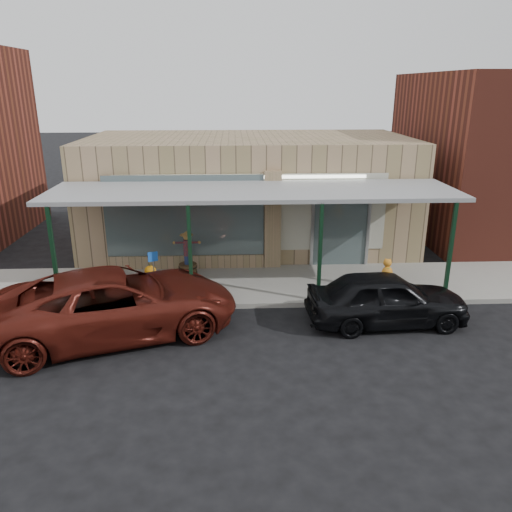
{
  "coord_description": "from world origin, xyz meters",
  "views": [
    {
      "loc": [
        -0.58,
        -10.92,
        5.99
      ],
      "look_at": [
        0.04,
        2.6,
        1.37
      ],
      "focal_mm": 35.0,
      "sensor_mm": 36.0,
      "label": 1
    }
  ],
  "objects_px": {
    "handicap_sign": "(154,268)",
    "barrel_scarecrow": "(188,260)",
    "parked_sedan": "(387,298)",
    "car_maroon": "(116,303)",
    "barrel_pumpkin": "(151,280)"
  },
  "relations": [
    {
      "from": "barrel_pumpkin",
      "to": "handicap_sign",
      "type": "height_order",
      "value": "handicap_sign"
    },
    {
      "from": "handicap_sign",
      "to": "parked_sedan",
      "type": "relative_size",
      "value": 0.32
    },
    {
      "from": "barrel_scarecrow",
      "to": "parked_sedan",
      "type": "bearing_deg",
      "value": -30.1
    },
    {
      "from": "barrel_scarecrow",
      "to": "handicap_sign",
      "type": "relative_size",
      "value": 1.08
    },
    {
      "from": "parked_sedan",
      "to": "car_maroon",
      "type": "relative_size",
      "value": 0.7
    },
    {
      "from": "handicap_sign",
      "to": "car_maroon",
      "type": "height_order",
      "value": "car_maroon"
    },
    {
      "from": "barrel_pumpkin",
      "to": "car_maroon",
      "type": "relative_size",
      "value": 0.13
    },
    {
      "from": "barrel_scarecrow",
      "to": "barrel_pumpkin",
      "type": "height_order",
      "value": "barrel_scarecrow"
    },
    {
      "from": "barrel_scarecrow",
      "to": "car_maroon",
      "type": "height_order",
      "value": "car_maroon"
    },
    {
      "from": "barrel_pumpkin",
      "to": "parked_sedan",
      "type": "bearing_deg",
      "value": -20.03
    },
    {
      "from": "barrel_pumpkin",
      "to": "handicap_sign",
      "type": "distance_m",
      "value": 0.93
    },
    {
      "from": "handicap_sign",
      "to": "car_maroon",
      "type": "relative_size",
      "value": 0.23
    },
    {
      "from": "handicap_sign",
      "to": "barrel_scarecrow",
      "type": "bearing_deg",
      "value": 41.45
    },
    {
      "from": "barrel_scarecrow",
      "to": "car_maroon",
      "type": "xyz_separation_m",
      "value": [
        -1.46,
        -3.71,
        0.19
      ]
    },
    {
      "from": "barrel_scarecrow",
      "to": "parked_sedan",
      "type": "distance_m",
      "value": 6.48
    }
  ]
}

